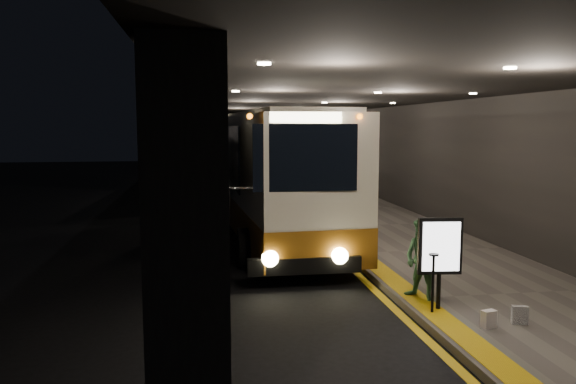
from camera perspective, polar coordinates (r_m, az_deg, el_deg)
ground at (r=14.02m, az=-3.09°, el=-8.00°), size 90.00×90.00×0.00m
lane_line_white at (r=18.84m, az=-10.11°, el=-4.26°), size 0.12×50.00×0.01m
kerb_stripe_yellow at (r=19.19m, az=2.40°, el=-3.96°), size 0.18×50.00×0.01m
sidewalk at (r=19.79m, az=9.25°, el=-3.51°), size 4.50×50.00×0.15m
tactile_strip at (r=19.27m, az=3.86°, el=-3.47°), size 0.50×50.00×0.01m
terminal_wall at (r=20.30m, az=15.47°, el=4.90°), size 0.10×50.00×6.00m
support_columns at (r=17.55m, az=-9.35°, el=2.19°), size 0.80×24.80×4.40m
canopy at (r=18.92m, az=2.92°, el=9.87°), size 9.00×50.00×0.40m
coach_main at (r=17.93m, az=-1.84°, el=1.26°), size 3.31×12.50×3.86m
coach_second at (r=32.06m, az=-4.72°, el=3.30°), size 2.95×11.10×3.45m
coach_third at (r=43.51m, az=-6.00°, el=4.41°), size 3.20×12.22×3.80m
passenger_boarding at (r=15.69m, az=6.60°, el=-3.02°), size 0.37×0.56×1.53m
passenger_waiting_green at (r=11.42m, az=13.54°, el=-6.67°), size 0.85×0.92×1.61m
bag_polka at (r=10.72m, az=22.47°, el=-11.47°), size 0.28×0.17×0.32m
bag_plain at (r=10.35m, az=19.72°, el=-12.05°), size 0.27×0.20×0.30m
info_sign at (r=10.79m, az=15.19°, el=-5.51°), size 0.83×0.20×1.74m
stanchion_post at (r=10.72m, az=14.51°, el=-9.02°), size 0.05×0.05×1.09m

